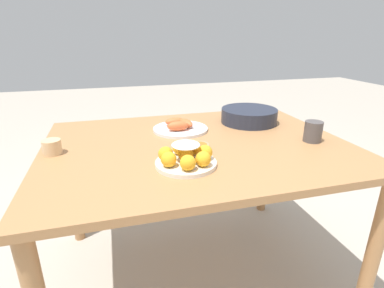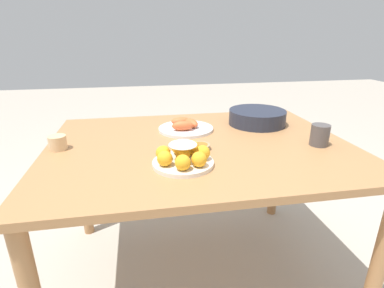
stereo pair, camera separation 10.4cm
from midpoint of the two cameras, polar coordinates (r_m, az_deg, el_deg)
The scene contains 8 objects.
ground_plane at distance 1.76m, azimuth 3.03°, elevation -23.09°, with size 12.00×12.00×0.00m, color #B2A899.
dining_table at distance 1.39m, azimuth 3.53°, elevation -3.26°, with size 1.35×1.02×0.74m.
cake_plate at distance 1.12m, azimuth 0.95°, elevation -2.42°, with size 0.23×0.23×0.09m.
serving_bowl at distance 1.67m, azimuth 14.06°, elevation 5.06°, with size 0.30×0.30×0.08m.
sauce_bowl at distance 1.28m, azimuth 3.88°, elevation -0.52°, with size 0.09×0.09×0.02m.
seafood_platter at distance 1.53m, azimuth 0.72°, elevation 3.30°, with size 0.28×0.28×0.06m.
cup_near at distance 1.45m, azimuth 25.08°, elevation 1.52°, with size 0.08×0.08×0.09m.
cup_far at distance 1.37m, azimuth -22.30°, elevation 0.20°, with size 0.07×0.07×0.06m.
Camera 2 is at (-0.26, -1.24, 1.21)m, focal length 28.00 mm.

